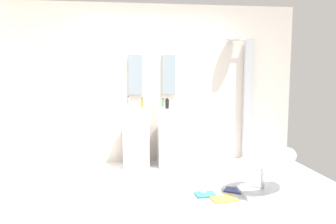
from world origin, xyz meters
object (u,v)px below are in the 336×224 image
object	(u,v)px
magazine_ochre	(224,199)
coffee_mug	(203,190)
pedestal_sink_left	(136,136)
soap_bottle_amber	(142,103)
magazine_teal	(205,195)
soap_bottle_grey	(128,102)
pedestal_sink_right	(171,135)
soap_bottle_green	(163,103)
lounge_chair	(263,165)
soap_bottle_black	(167,104)
towel_rack	(48,144)
magazine_navy	(235,190)
shower_column	(247,97)

from	to	relation	value
magazine_ochre	coffee_mug	bearing A→B (deg)	126.90
pedestal_sink_left	soap_bottle_amber	bearing A→B (deg)	39.75
magazine_ochre	magazine_teal	bearing A→B (deg)	132.83
pedestal_sink_left	soap_bottle_grey	xyz separation A→B (m)	(-0.11, 0.10, 0.53)
pedestal_sink_right	soap_bottle_amber	xyz separation A→B (m)	(-0.45, 0.09, 0.52)
soap_bottle_green	soap_bottle_amber	bearing A→B (deg)	-179.80
lounge_chair	soap_bottle_black	distance (m)	1.72
towel_rack	magazine_navy	distance (m)	2.33
pedestal_sink_left	shower_column	distance (m)	1.99
shower_column	magazine_ochre	distance (m)	2.22
soap_bottle_grey	pedestal_sink_right	bearing A→B (deg)	-8.69
shower_column	soap_bottle_amber	size ratio (longest dim) A/B	12.76
towel_rack	soap_bottle_grey	distance (m)	1.57
magazine_navy	soap_bottle_amber	world-z (taller)	soap_bottle_amber
magazine_navy	soap_bottle_green	bearing A→B (deg)	151.27
magazine_ochre	magazine_navy	bearing A→B (deg)	41.23
soap_bottle_black	magazine_navy	bearing A→B (deg)	-57.37
magazine_navy	soap_bottle_amber	size ratio (longest dim) A/B	1.51
magazine_ochre	soap_bottle_grey	distance (m)	2.19
soap_bottle_green	soap_bottle_grey	bearing A→B (deg)	178.52
pedestal_sink_right	towel_rack	xyz separation A→B (m)	(-1.59, -1.11, 0.14)
soap_bottle_green	magazine_ochre	bearing A→B (deg)	-70.73
magazine_ochre	magazine_navy	xyz separation A→B (m)	(0.21, 0.25, 0.00)
pedestal_sink_right	shower_column	xyz separation A→B (m)	(1.33, 0.24, 0.59)
soap_bottle_grey	soap_bottle_green	distance (m)	0.55
shower_column	soap_bottle_amber	distance (m)	1.79
pedestal_sink_left	pedestal_sink_right	size ratio (longest dim) A/B	1.00
coffee_mug	soap_bottle_green	bearing A→B (deg)	104.39
pedestal_sink_left	lounge_chair	distance (m)	2.02
magazine_ochre	soap_bottle_amber	bearing A→B (deg)	110.91
soap_bottle_grey	soap_bottle_green	world-z (taller)	soap_bottle_grey
pedestal_sink_left	soap_bottle_grey	size ratio (longest dim) A/B	5.43
towel_rack	soap_bottle_black	bearing A→B (deg)	32.76
coffee_mug	soap_bottle_amber	xyz separation A→B (m)	(-0.69, 1.39, 0.95)
shower_column	magazine_teal	distance (m)	2.19
magazine_navy	coffee_mug	distance (m)	0.41
soap_bottle_amber	shower_column	bearing A→B (deg)	4.85
soap_bottle_black	soap_bottle_amber	distance (m)	0.43
soap_bottle_black	soap_bottle_green	xyz separation A→B (m)	(-0.05, 0.21, -0.01)
pedestal_sink_right	coffee_mug	distance (m)	1.39
lounge_chair	soap_bottle_green	bearing A→B (deg)	127.40
magazine_teal	magazine_navy	world-z (taller)	magazine_teal
soap_bottle_black	soap_bottle_amber	bearing A→B (deg)	150.51
towel_rack	soap_bottle_grey	world-z (taller)	soap_bottle_grey
towel_rack	soap_bottle_black	xyz separation A→B (m)	(1.52, 0.98, 0.38)
soap_bottle_grey	lounge_chair	bearing A→B (deg)	-41.24
soap_bottle_amber	magazine_teal	bearing A→B (deg)	-63.93
lounge_chair	coffee_mug	xyz separation A→B (m)	(-0.73, 0.03, -0.29)
pedestal_sink_left	magazine_navy	bearing A→B (deg)	-46.17
soap_bottle_black	soap_bottle_amber	xyz separation A→B (m)	(-0.38, 0.21, -0.00)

